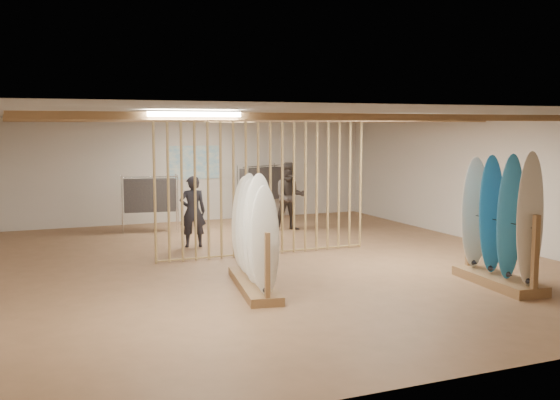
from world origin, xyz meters
name	(u,v)px	position (x,y,z in m)	size (l,w,h in m)	color
floor	(280,262)	(0.00, 0.00, 0.00)	(12.00, 12.00, 0.00)	#8E6544
ceiling	(280,115)	(0.00, 0.00, 2.80)	(12.00, 12.00, 0.00)	gray
wall_back	(194,170)	(0.00, 6.00, 1.40)	(12.00, 12.00, 0.00)	beige
wall_front	(504,241)	(0.00, -6.00, 1.40)	(12.00, 12.00, 0.00)	beige
wall_right	(491,181)	(5.00, 0.00, 1.40)	(12.00, 12.00, 0.00)	beige
ceiling_slats	(280,119)	(0.00, 0.00, 2.72)	(9.50, 6.12, 0.10)	olive
light_panels	(280,118)	(0.00, 0.00, 2.74)	(1.20, 0.35, 0.06)	white
bamboo_partition	(264,186)	(0.00, 0.80, 1.40)	(4.45, 0.05, 2.78)	#A88851
poster	(194,162)	(0.00, 5.98, 1.60)	(1.40, 0.03, 0.90)	#388FC4
rack_left	(254,251)	(-1.18, -1.71, 0.62)	(0.89, 2.30, 1.81)	olive
rack_right	(500,242)	(2.59, -3.04, 0.72)	(0.76, 1.88, 2.13)	olive
clothing_rack_a	(150,195)	(-1.54, 4.48, 0.91)	(1.30, 0.49, 1.41)	silver
clothing_rack_b	(262,184)	(1.74, 5.40, 1.00)	(1.37, 0.87, 1.54)	silver
shopper_a	(193,207)	(-1.09, 2.22, 0.87)	(0.63, 0.43, 1.74)	black
shopper_b	(290,192)	(1.73, 3.44, 0.96)	(0.93, 0.72, 1.92)	#322A26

